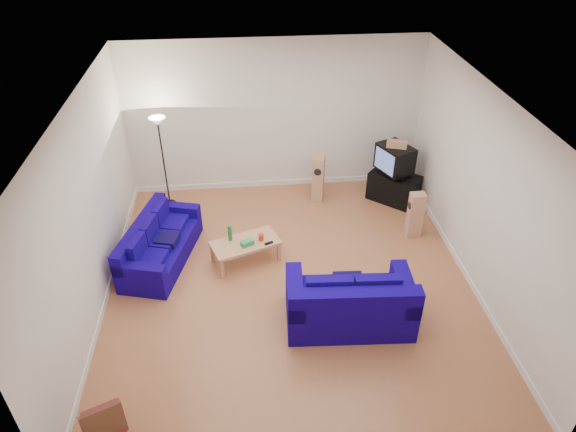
{
  "coord_description": "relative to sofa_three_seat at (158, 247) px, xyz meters",
  "views": [
    {
      "loc": [
        -0.67,
        -6.46,
        5.8
      ],
      "look_at": [
        0.0,
        0.4,
        1.1
      ],
      "focal_mm": 32.0,
      "sensor_mm": 36.0,
      "label": 1
    }
  ],
  "objects": [
    {
      "name": "room",
      "position": [
        2.25,
        -0.86,
        1.26
      ],
      "size": [
        6.01,
        6.51,
        3.21
      ],
      "color": "brown",
      "rests_on": "ground"
    },
    {
      "name": "sofa_three_seat",
      "position": [
        0.0,
        0.0,
        0.0
      ],
      "size": [
        1.34,
        2.14,
        0.77
      ],
      "rotation": [
        0.0,
        0.0,
        -1.83
      ],
      "color": "#0E0067",
      "rests_on": "ground"
    },
    {
      "name": "sofa_loveseat",
      "position": [
        3.05,
        -1.84,
        0.07
      ],
      "size": [
        1.95,
        1.16,
        0.94
      ],
      "rotation": [
        0.0,
        0.0,
        -0.06
      ],
      "color": "#0E0067",
      "rests_on": "ground"
    },
    {
      "name": "coffee_table",
      "position": [
        1.53,
        -0.2,
        0.08
      ],
      "size": [
        1.29,
        0.95,
        0.42
      ],
      "rotation": [
        0.0,
        0.0,
        0.35
      ],
      "color": "tan",
      "rests_on": "ground"
    },
    {
      "name": "bottle",
      "position": [
        1.27,
        -0.11,
        0.29
      ],
      "size": [
        0.1,
        0.1,
        0.3
      ],
      "primitive_type": "cylinder",
      "rotation": [
        0.0,
        0.0,
        0.65
      ],
      "color": "#197233",
      "rests_on": "coffee_table"
    },
    {
      "name": "tissue_box",
      "position": [
        1.56,
        -0.28,
        0.18
      ],
      "size": [
        0.25,
        0.21,
        0.09
      ],
      "primitive_type": "cube",
      "rotation": [
        0.0,
        0.0,
        0.47
      ],
      "color": "green",
      "rests_on": "coffee_table"
    },
    {
      "name": "red_canister",
      "position": [
        1.81,
        -0.17,
        0.2
      ],
      "size": [
        0.1,
        0.1,
        0.13
      ],
      "primitive_type": "cylinder",
      "rotation": [
        0.0,
        0.0,
        0.11
      ],
      "color": "red",
      "rests_on": "coffee_table"
    },
    {
      "name": "remote",
      "position": [
        1.93,
        -0.28,
        0.15
      ],
      "size": [
        0.16,
        0.11,
        0.02
      ],
      "primitive_type": "cube",
      "rotation": [
        0.0,
        0.0,
        0.44
      ],
      "color": "black",
      "rests_on": "coffee_table"
    },
    {
      "name": "tv_stand",
      "position": [
        4.65,
        1.53,
        0.02
      ],
      "size": [
        1.11,
        1.07,
        0.6
      ],
      "primitive_type": "cube",
      "rotation": [
        0.0,
        0.0,
        -0.72
      ],
      "color": "black",
      "rests_on": "ground"
    },
    {
      "name": "av_receiver",
      "position": [
        4.7,
        1.5,
        0.37
      ],
      "size": [
        0.51,
        0.51,
        0.09
      ],
      "primitive_type": "cube",
      "rotation": [
        0.0,
        0.0,
        -0.82
      ],
      "color": "black",
      "rests_on": "tv_stand"
    },
    {
      "name": "television",
      "position": [
        4.6,
        1.57,
        0.68
      ],
      "size": [
        0.75,
        0.85,
        0.54
      ],
      "rotation": [
        0.0,
        0.0,
        -1.15
      ],
      "color": "black",
      "rests_on": "av_receiver"
    },
    {
      "name": "centre_speaker",
      "position": [
        4.59,
        1.53,
        1.02
      ],
      "size": [
        0.42,
        0.28,
        0.14
      ],
      "primitive_type": "cube",
      "rotation": [
        0.0,
        0.0,
        -0.33
      ],
      "color": "tan",
      "rests_on": "television"
    },
    {
      "name": "speaker_left",
      "position": [
        3.08,
        1.72,
        0.21
      ],
      "size": [
        0.3,
        0.35,
        1.0
      ],
      "rotation": [
        0.0,
        0.0,
        -0.28
      ],
      "color": "tan",
      "rests_on": "ground"
    },
    {
      "name": "speaker_right",
      "position": [
        4.7,
        0.29,
        0.17
      ],
      "size": [
        0.29,
        0.21,
        0.91
      ],
      "rotation": [
        0.0,
        0.0,
        -1.56
      ],
      "color": "tan",
      "rests_on": "ground"
    },
    {
      "name": "floor_lamp",
      "position": [
        0.0,
        1.84,
        1.3
      ],
      "size": [
        0.33,
        0.33,
        1.92
      ],
      "color": "black",
      "rests_on": "ground"
    },
    {
      "name": "dining_chair",
      "position": [
        -0.17,
        -3.63,
        0.25
      ],
      "size": [
        0.6,
        0.6,
        0.95
      ],
      "rotation": [
        0.0,
        0.0,
        0.41
      ],
      "color": "brown",
      "rests_on": "ground"
    }
  ]
}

